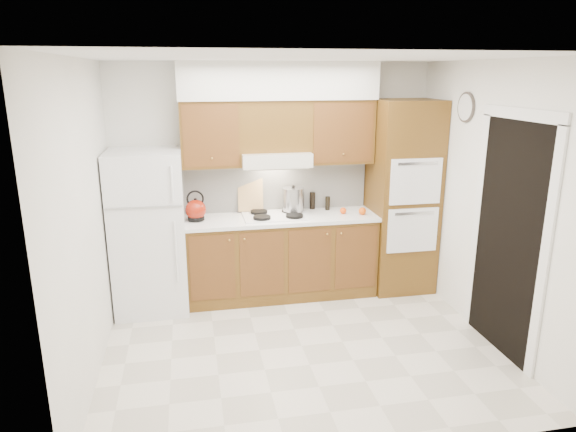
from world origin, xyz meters
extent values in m
plane|color=beige|center=(0.00, 0.00, 0.00)|extent=(3.60, 3.60, 0.00)
plane|color=white|center=(0.00, 0.00, 2.60)|extent=(3.60, 3.60, 0.00)
cube|color=white|center=(0.00, 1.50, 1.30)|extent=(3.60, 0.02, 2.60)
cube|color=white|center=(-1.80, 0.00, 1.30)|extent=(0.02, 3.00, 2.60)
cube|color=white|center=(1.80, 0.00, 1.30)|extent=(0.02, 3.00, 2.60)
cube|color=white|center=(-1.41, 1.14, 0.86)|extent=(0.75, 0.72, 1.72)
cube|color=brown|center=(0.02, 1.20, 0.45)|extent=(2.11, 0.60, 0.90)
cube|color=white|center=(0.03, 1.19, 0.92)|extent=(2.13, 0.62, 0.04)
cube|color=white|center=(0.02, 1.49, 1.22)|extent=(2.11, 0.03, 0.56)
cube|color=brown|center=(1.44, 1.18, 1.10)|extent=(0.70, 0.65, 2.20)
cube|color=brown|center=(-0.71, 1.33, 1.85)|extent=(0.63, 0.33, 0.70)
cube|color=brown|center=(0.72, 1.33, 1.85)|extent=(0.73, 0.33, 0.70)
cube|color=silver|center=(-0.02, 1.27, 1.57)|extent=(0.75, 0.45, 0.15)
cube|color=brown|center=(-0.02, 1.33, 1.92)|extent=(0.75, 0.33, 0.55)
cube|color=silver|center=(0.03, 1.32, 2.40)|extent=(2.13, 0.36, 0.40)
cube|color=white|center=(-0.02, 1.21, 0.95)|extent=(0.74, 0.50, 0.01)
cube|color=black|center=(1.79, -0.35, 1.05)|extent=(0.02, 0.90, 2.10)
cylinder|color=#3F3833|center=(1.79, 0.55, 2.15)|extent=(0.02, 0.30, 0.30)
sphere|color=maroon|center=(-0.91, 1.20, 1.06)|extent=(0.28, 0.28, 0.22)
cube|color=tan|center=(-0.28, 1.45, 1.14)|extent=(0.29, 0.12, 0.37)
cylinder|color=#ABABB0|center=(0.19, 1.31, 1.10)|extent=(0.31, 0.31, 0.25)
cylinder|color=black|center=(0.32, 1.45, 1.04)|extent=(0.07, 0.07, 0.20)
cylinder|color=black|center=(0.44, 1.44, 1.04)|extent=(0.06, 0.06, 0.20)
cylinder|color=black|center=(0.61, 1.37, 1.02)|extent=(0.07, 0.07, 0.16)
sphere|color=orange|center=(0.93, 1.08, 0.98)|extent=(0.11, 0.11, 0.08)
sphere|color=#FF530D|center=(0.73, 1.16, 0.98)|extent=(0.09, 0.09, 0.07)
camera|label=1|loc=(-0.95, -4.22, 2.48)|focal=32.00mm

